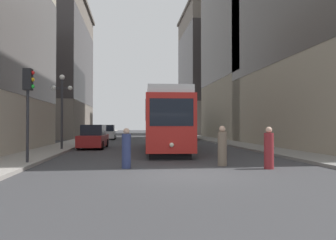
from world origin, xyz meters
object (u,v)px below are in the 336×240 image
transit_bus (176,124)px  parked_car_left_near (108,133)px  pedestrian_on_sidewalk (126,150)px  lamp_post_left_near (62,100)px  pedestrian_crossing_near (222,147)px  streetcar (164,121)px  traffic_light_near_left (28,90)px  pedestrian_crossing_far (269,149)px  parked_car_left_mid (94,137)px

transit_bus → parked_car_left_near: transit_bus is taller
pedestrian_on_sidewalk → lamp_post_left_near: bearing=-153.7°
pedestrian_crossing_near → lamp_post_left_near: lamp_post_left_near is taller
streetcar → traffic_light_near_left: size_ratio=3.22×
parked_car_left_near → pedestrian_crossing_near: bearing=-75.7°
pedestrian_crossing_far → pedestrian_on_sidewalk: size_ratio=1.03×
parked_car_left_near → pedestrian_crossing_far: size_ratio=2.69×
parked_car_left_near → traffic_light_near_left: (-1.68, -25.68, 2.50)m
streetcar → pedestrian_crossing_near: 8.98m
lamp_post_left_near → parked_car_left_near: bearing=83.9°
streetcar → transit_bus: 19.59m
parked_car_left_mid → streetcar: bearing=-23.1°
parked_car_left_mid → traffic_light_near_left: bearing=-96.5°
pedestrian_crossing_near → pedestrian_on_sidewalk: bearing=89.3°
transit_bus → streetcar: bearing=-99.9°
parked_car_left_near → lamp_post_left_near: bearing=-96.1°
streetcar → lamp_post_left_near: lamp_post_left_near is taller
pedestrian_on_sidewalk → streetcar: bearing=164.4°
parked_car_left_near → pedestrian_crossing_near: (6.85, -26.78, -0.02)m
transit_bus → pedestrian_crossing_far: 29.16m
parked_car_left_near → parked_car_left_mid: same height
parked_car_left_mid → pedestrian_crossing_near: bearing=-55.8°
pedestrian_crossing_near → pedestrian_on_sidewalk: 4.20m
streetcar → pedestrian_on_sidewalk: bearing=-102.9°
parked_car_left_near → parked_car_left_mid: 15.50m
streetcar → traffic_light_near_left: traffic_light_near_left is taller
streetcar → pedestrian_crossing_near: size_ratio=7.59×
parked_car_left_mid → lamp_post_left_near: (-1.90, -2.26, 2.71)m
streetcar → pedestrian_on_sidewalk: (-2.54, -9.03, -1.32)m
parked_car_left_mid → pedestrian_crossing_near: (6.85, -11.27, -0.02)m
transit_bus → parked_car_left_mid: 18.95m
streetcar → pedestrian_crossing_far: streetcar is taller
pedestrian_crossing_near → pedestrian_on_sidewalk: (-4.19, -0.30, -0.04)m
pedestrian_crossing_near → pedestrian_crossing_far: size_ratio=1.02×
parked_car_left_near → streetcar: bearing=-73.9°
parked_car_left_near → pedestrian_crossing_near: 27.64m
pedestrian_crossing_near → pedestrian_crossing_far: bearing=-130.4°
pedestrian_crossing_far → traffic_light_near_left: (-10.15, 2.26, 2.54)m
streetcar → parked_car_left_near: streetcar is taller
pedestrian_on_sidewalk → lamp_post_left_near: 10.73m
pedestrian_crossing_near → pedestrian_crossing_far: (1.62, -1.16, -0.02)m
pedestrian_on_sidewalk → traffic_light_near_left: size_ratio=0.40×
parked_car_left_near → traffic_light_near_left: 25.86m
traffic_light_near_left → transit_bus: bearing=68.6°
pedestrian_crossing_far → traffic_light_near_left: traffic_light_near_left is taller
parked_car_left_mid → pedestrian_crossing_far: size_ratio=2.60×
transit_bus → parked_car_left_mid: bearing=-117.1°
transit_bus → parked_car_left_mid: size_ratio=2.68×
streetcar → parked_car_left_near: size_ratio=2.89×
streetcar → transit_bus: bearing=82.0°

